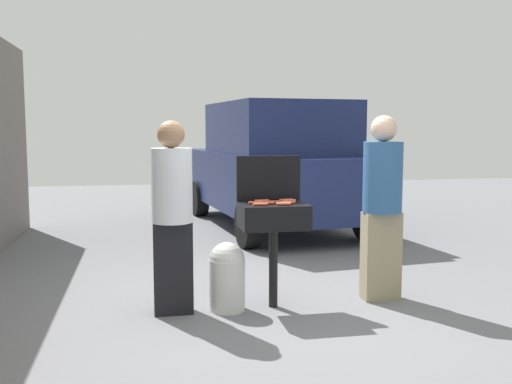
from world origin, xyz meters
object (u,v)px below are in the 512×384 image
object	(u,v)px
hot_dog_0	(260,204)
hot_dog_1	(284,204)
person_right	(382,201)
person_left	(172,210)
hot_dog_4	(261,201)
hot_dog_5	(261,204)
bbq_grill	(273,220)
hot_dog_6	(288,203)
propane_tank	(227,275)
hot_dog_9	(273,202)
hot_dog_11	(283,203)
hot_dog_8	(256,203)
parked_minivan	(275,165)
hot_dog_10	(286,200)
hot_dog_3	(262,201)
hot_dog_7	(289,201)
hot_dog_2	(267,203)

from	to	relation	value
hot_dog_0	hot_dog_1	world-z (taller)	same
person_right	person_left	bearing A→B (deg)	3.14
hot_dog_4	hot_dog_5	distance (m)	0.21
bbq_grill	hot_dog_6	size ratio (longest dim) A/B	7.28
hot_dog_0	propane_tank	distance (m)	0.70
hot_dog_1	hot_dog_6	world-z (taller)	same
hot_dog_9	hot_dog_11	world-z (taller)	same
hot_dog_0	person_right	bearing A→B (deg)	5.81
hot_dog_8	parked_minivan	world-z (taller)	parked_minivan
propane_tank	person_left	world-z (taller)	person_left
hot_dog_4	person_left	xyz separation A→B (m)	(-0.81, -0.10, -0.04)
hot_dog_4	hot_dog_11	xyz separation A→B (m)	(0.16, -0.18, 0.00)
hot_dog_10	person_right	size ratio (longest dim) A/B	0.07
hot_dog_0	hot_dog_5	xyz separation A→B (m)	(-0.00, -0.04, 0.00)
hot_dog_4	hot_dog_5	xyz separation A→B (m)	(-0.05, -0.21, 0.00)
propane_tank	person_right	size ratio (longest dim) A/B	0.35
hot_dog_6	hot_dog_9	distance (m)	0.13
hot_dog_1	hot_dog_11	xyz separation A→B (m)	(0.01, 0.04, 0.00)
hot_dog_3	hot_dog_4	world-z (taller)	same
propane_tank	parked_minivan	size ratio (longest dim) A/B	0.13
hot_dog_11	parked_minivan	distance (m)	4.38
hot_dog_1	hot_dog_5	distance (m)	0.20
hot_dog_0	hot_dog_3	bearing A→B (deg)	74.53
hot_dog_5	hot_dog_8	bearing A→B (deg)	97.73
hot_dog_8	hot_dog_10	bearing A→B (deg)	21.83
hot_dog_0	hot_dog_1	size ratio (longest dim) A/B	1.00
hot_dog_1	hot_dog_6	xyz separation A→B (m)	(0.06, 0.09, 0.00)
hot_dog_6	hot_dog_1	bearing A→B (deg)	-122.87
hot_dog_7	hot_dog_11	world-z (taller)	same
propane_tank	hot_dog_9	bearing A→B (deg)	5.81
hot_dog_11	propane_tank	distance (m)	0.81
bbq_grill	propane_tank	world-z (taller)	bbq_grill
hot_dog_3	bbq_grill	bearing A→B (deg)	-56.96
hot_dog_9	hot_dog_11	distance (m)	0.13
hot_dog_3	person_right	bearing A→B (deg)	-4.30
bbq_grill	hot_dog_7	distance (m)	0.24
hot_dog_6	propane_tank	distance (m)	0.84
hot_dog_2	parked_minivan	distance (m)	4.36
bbq_grill	person_right	xyz separation A→B (m)	(1.05, 0.04, 0.14)
hot_dog_4	person_left	size ratio (longest dim) A/B	0.08
hot_dog_9	hot_dog_10	size ratio (longest dim) A/B	1.00
hot_dog_3	person_right	xyz separation A→B (m)	(1.13, -0.09, -0.02)
hot_dog_7	parked_minivan	xyz separation A→B (m)	(0.81, 4.12, 0.07)
hot_dog_5	hot_dog_7	size ratio (longest dim) A/B	1.00
hot_dog_7	propane_tank	xyz separation A→B (m)	(-0.59, -0.10, -0.64)
hot_dog_9	hot_dog_2	bearing A→B (deg)	-139.76
person_right	hot_dog_3	bearing A→B (deg)	-2.67
hot_dog_10	person_left	size ratio (longest dim) A/B	0.08
hot_dog_8	hot_dog_9	bearing A→B (deg)	4.17
hot_dog_1	person_left	bearing A→B (deg)	172.97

